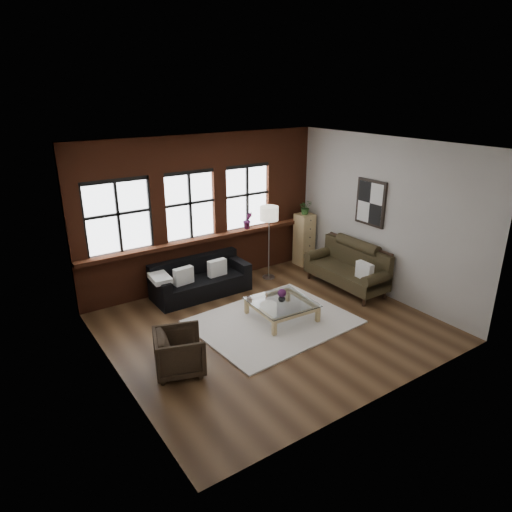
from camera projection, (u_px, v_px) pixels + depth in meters
floor at (270, 326)px, 8.26m from camera, size 5.50×5.50×0.00m
ceiling at (272, 146)px, 7.13m from camera, size 5.50×5.50×0.00m
wall_back at (202, 211)px, 9.63m from camera, size 5.50×0.00×5.50m
wall_front at (387, 295)px, 5.76m from camera, size 5.50×0.00×5.50m
wall_left at (109, 279)px, 6.25m from camera, size 0.00×5.00×5.00m
wall_right at (382, 218)px, 9.14m from camera, size 0.00×5.00×5.00m
brick_backwall at (203, 212)px, 9.59m from camera, size 5.50×0.12×3.20m
sill_ledge at (206, 238)px, 9.71m from camera, size 5.50×0.30×0.08m
window_left at (118, 218)px, 8.60m from camera, size 1.38×0.10×1.50m
window_mid at (190, 207)px, 9.38m from camera, size 1.38×0.10×1.50m
window_right at (247, 198)px, 10.12m from camera, size 1.38×0.10×1.50m
wall_poster at (371, 203)px, 9.27m from camera, size 0.05×0.74×0.94m
shag_rug at (273, 322)px, 8.38m from camera, size 2.87×2.32×0.03m
dark_sofa at (201, 278)px, 9.39m from camera, size 2.01×0.81×0.73m
pillow_a at (184, 276)px, 9.02m from camera, size 0.41×0.18×0.34m
pillow_b at (217, 268)px, 9.43m from camera, size 0.41×0.16×0.34m
vintage_settee at (346, 266)px, 9.63m from camera, size 0.85×1.92×1.02m
pillow_settee at (365, 271)px, 9.10m from camera, size 0.15×0.38×0.34m
armchair at (180, 352)px, 6.84m from camera, size 0.92×0.91×0.67m
coffee_table at (282, 310)px, 8.47m from camera, size 1.12×1.12×0.36m
vase at (282, 298)px, 8.38m from camera, size 0.14×0.14×0.14m
flowers at (282, 293)px, 8.35m from camera, size 0.16×0.16×0.16m
drawer_chest at (304, 239)px, 10.93m from camera, size 0.39×0.39×1.25m
potted_plant_top at (305, 207)px, 10.65m from camera, size 0.34×0.30×0.34m
floor_lamp at (269, 240)px, 10.03m from camera, size 0.40×0.40×1.80m
sill_plant at (248, 220)px, 10.16m from camera, size 0.26×0.23×0.38m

